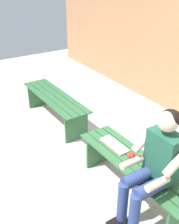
# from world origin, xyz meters

# --- Properties ---
(ground_plane) EXTENTS (10.00, 7.00, 0.04)m
(ground_plane) POSITION_xyz_m (1.03, 1.00, -0.02)
(ground_plane) COLOR #B2B2AD
(bench_near) EXTENTS (1.62, 0.48, 0.48)m
(bench_near) POSITION_xyz_m (0.00, 0.00, 0.36)
(bench_near) COLOR #2D6038
(bench_near) RESTS_ON ground
(bench_far) EXTENTS (1.65, 0.48, 0.48)m
(bench_far) POSITION_xyz_m (2.06, 0.00, 0.36)
(bench_far) COLOR #2D6038
(bench_far) RESTS_ON ground
(person_seated) EXTENTS (0.50, 0.69, 1.28)m
(person_seated) POSITION_xyz_m (-0.36, 0.10, 0.71)
(person_seated) COLOR #1E513D
(person_seated) RESTS_ON ground
(apple) EXTENTS (0.09, 0.09, 0.09)m
(apple) POSITION_xyz_m (0.05, 0.01, 0.52)
(apple) COLOR red
(apple) RESTS_ON bench_near
(book_open) EXTENTS (0.42, 0.17, 0.02)m
(book_open) POSITION_xyz_m (0.37, 0.01, 0.49)
(book_open) COLOR white
(book_open) RESTS_ON bench_near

